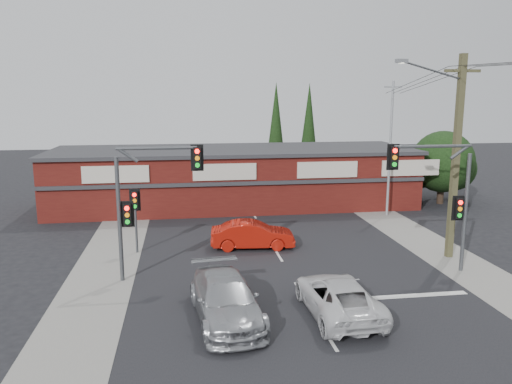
{
  "coord_description": "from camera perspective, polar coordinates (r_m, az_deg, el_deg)",
  "views": [
    {
      "loc": [
        -4.71,
        -19.54,
        8.03
      ],
      "look_at": [
        -1.38,
        3.0,
        3.63
      ],
      "focal_mm": 35.0,
      "sensor_mm": 36.0,
      "label": 1
    }
  ],
  "objects": [
    {
      "name": "pedestal_signal",
      "position": [
        26.28,
        -13.64,
        -1.75
      ],
      "size": [
        0.55,
        0.27,
        3.38
      ],
      "color": "#47494C",
      "rests_on": "ground"
    },
    {
      "name": "tree_cluster",
      "position": [
        40.33,
        20.46,
        2.93
      ],
      "size": [
        5.9,
        5.1,
        5.5
      ],
      "color": "#2D2116",
      "rests_on": "ground"
    },
    {
      "name": "verge_left",
      "position": [
        26.1,
        -16.46,
        -7.44
      ],
      "size": [
        3.0,
        70.0,
        0.02
      ],
      "primitive_type": "cube",
      "color": "gray",
      "rests_on": "ground"
    },
    {
      "name": "utility_pole",
      "position": [
        26.18,
        21.68,
        4.38
      ],
      "size": [
        4.38,
        0.59,
        10.0
      ],
      "color": "#4E4A2B",
      "rests_on": "ground"
    },
    {
      "name": "conifer_near",
      "position": [
        44.38,
        2.29,
        7.63
      ],
      "size": [
        1.8,
        1.8,
        9.25
      ],
      "color": "#2D2116",
      "rests_on": "ground"
    },
    {
      "name": "traffic_mast_right",
      "position": [
        23.93,
        20.67,
        0.39
      ],
      "size": [
        3.96,
        0.27,
        5.97
      ],
      "color": "#47494C",
      "rests_on": "ground"
    },
    {
      "name": "conifer_far",
      "position": [
        47.09,
        6.07,
        7.77
      ],
      "size": [
        1.8,
        1.8,
        9.25
      ],
      "color": "#2D2116",
      "rests_on": "ground"
    },
    {
      "name": "lane_dashes",
      "position": [
        25.56,
        2.67,
        -7.36
      ],
      "size": [
        0.12,
        46.13,
        0.01
      ],
      "color": "silver",
      "rests_on": "ground"
    },
    {
      "name": "silver_suv",
      "position": [
        18.52,
        -3.47,
        -12.12
      ],
      "size": [
        2.73,
        5.62,
        1.58
      ],
      "primitive_type": "imported",
      "rotation": [
        0.0,
        0.0,
        0.1
      ],
      "color": "#A3A5A8",
      "rests_on": "ground"
    },
    {
      "name": "red_sedan",
      "position": [
        26.76,
        -0.39,
        -4.9
      ],
      "size": [
        4.56,
        1.92,
        1.46
      ],
      "primitive_type": "imported",
      "rotation": [
        0.0,
        0.0,
        1.48
      ],
      "color": "#AA160A",
      "rests_on": "ground"
    },
    {
      "name": "stop_line",
      "position": [
        21.38,
        15.18,
        -11.49
      ],
      "size": [
        6.5,
        0.35,
        0.01
      ],
      "primitive_type": "cube",
      "color": "silver",
      "rests_on": "ground"
    },
    {
      "name": "shop_building",
      "position": [
        37.19,
        -2.56,
        1.8
      ],
      "size": [
        27.3,
        8.4,
        4.22
      ],
      "color": "#45110D",
      "rests_on": "ground"
    },
    {
      "name": "road_strip",
      "position": [
        26.25,
        2.36,
        -6.89
      ],
      "size": [
        14.0,
        70.0,
        0.01
      ],
      "primitive_type": "cube",
      "color": "black",
      "rests_on": "ground"
    },
    {
      "name": "traffic_mast_left",
      "position": [
        22.0,
        -12.72,
        -0.09
      ],
      "size": [
        3.77,
        0.27,
        5.97
      ],
      "color": "#47494C",
      "rests_on": "ground"
    },
    {
      "name": "ground",
      "position": [
        21.65,
        4.87,
        -10.89
      ],
      "size": [
        120.0,
        120.0,
        0.0
      ],
      "primitive_type": "plane",
      "color": "black",
      "rests_on": "ground"
    },
    {
      "name": "verge_right",
      "position": [
        29.01,
        19.19,
        -5.75
      ],
      "size": [
        3.0,
        70.0,
        0.02
      ],
      "primitive_type": "cube",
      "color": "gray",
      "rests_on": "ground"
    },
    {
      "name": "white_suv",
      "position": [
        19.18,
        9.36,
        -11.69
      ],
      "size": [
        2.47,
        5.11,
        1.4
      ],
      "primitive_type": "imported",
      "rotation": [
        0.0,
        0.0,
        3.17
      ],
      "color": "silver",
      "rests_on": "ground"
    },
    {
      "name": "steel_pole",
      "position": [
        34.56,
        15.08,
        5.03
      ],
      "size": [
        1.2,
        0.16,
        9.0
      ],
      "color": "gray",
      "rests_on": "ground"
    }
  ]
}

